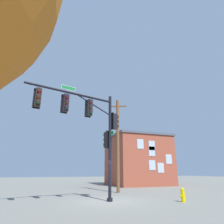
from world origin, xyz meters
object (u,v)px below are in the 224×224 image
at_px(signal_pole_assembly, 90,120).
at_px(utility_pole, 118,142).
at_px(fire_hydrant, 183,195).
at_px(brick_building, 138,160).

bearing_deg(signal_pole_assembly, utility_pole, -128.95).
bearing_deg(utility_pole, fire_hydrant, 104.72).
bearing_deg(brick_building, fire_hydrant, 72.09).
distance_m(utility_pole, brick_building, 10.41).
bearing_deg(brick_building, utility_pole, 51.84).
relative_size(signal_pole_assembly, brick_building, 0.88).
relative_size(fire_hydrant, brick_building, 0.10).
xyz_separation_m(fire_hydrant, brick_building, (-4.71, -14.57, 2.97)).
bearing_deg(utility_pole, signal_pole_assembly, 51.05).
bearing_deg(fire_hydrant, signal_pole_assembly, -14.31).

